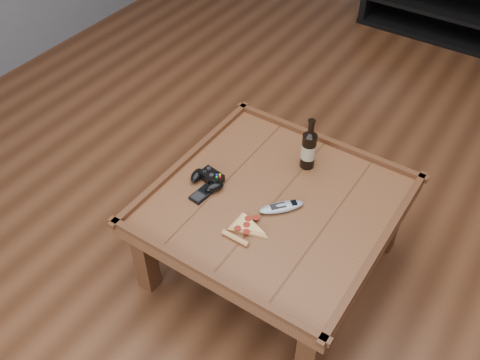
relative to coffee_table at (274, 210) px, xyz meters
The scene contains 9 objects.
ground 0.39m from the coffee_table, ahead, with size 6.00×6.00×0.00m, color #432313.
baseboard 3.01m from the coffee_table, 90.00° to the left, with size 5.00×0.02×0.10m, color silver.
coffee_table is the anchor object (origin of this frame).
media_console 2.75m from the coffee_table, 90.00° to the left, with size 1.40×0.45×0.50m.
beer_bottle 0.33m from the coffee_table, 88.78° to the left, with size 0.07×0.07×0.26m.
game_controller 0.33m from the coffee_table, 167.30° to the right, with size 0.19×0.14×0.05m.
pizza_slice 0.22m from the coffee_table, 95.51° to the right, with size 0.14×0.22×0.02m.
smartphone 0.33m from the coffee_table, 152.75° to the right, with size 0.07×0.12×0.02m.
remote_control 0.09m from the coffee_table, 29.24° to the right, with size 0.18×0.19×0.03m.
Camera 1 is at (0.77, -1.43, 2.13)m, focal length 40.00 mm.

